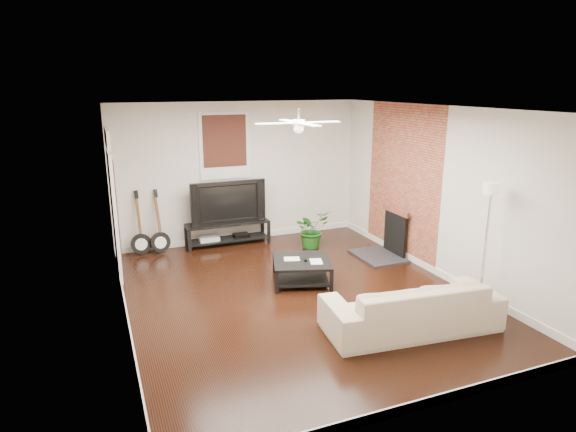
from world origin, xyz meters
The scene contains 14 objects.
room centered at (0.00, 0.00, 1.40)m, with size 5.01×6.01×2.81m.
brick_accent centered at (2.49, 1.00, 1.40)m, with size 0.02×2.20×2.80m, color #A04433.
fireplace centered at (2.20, 1.00, 0.46)m, with size 0.80×1.10×0.92m, color black.
window_back centered at (-0.30, 2.97, 1.95)m, with size 1.00×0.06×1.30m, color #3C1910.
door_left centered at (-2.46, 1.90, 1.25)m, with size 0.08×1.00×2.50m, color white.
tv_stand centered at (-0.35, 2.78, 0.23)m, with size 1.66×0.44×0.46m, color black.
tv centered at (-0.35, 2.80, 0.89)m, with size 1.49×0.19×0.86m, color black.
coffee_table centered at (0.26, 0.44, 0.19)m, with size 0.90×0.90×0.38m, color black.
sofa centered at (0.95, -1.55, 0.33)m, with size 2.29×0.89×0.67m, color #C0AF90.
floor_lamp centered at (2.20, -1.45, 0.93)m, with size 0.31×0.31×1.87m, color silver, non-canonical shape.
potted_plant centered at (1.13, 1.97, 0.37)m, with size 0.67×0.58×0.75m, color #1C5A19.
guitar_left centered at (-2.03, 2.75, 0.62)m, with size 0.38×0.27×1.24m, color black, non-canonical shape.
guitar_right centered at (-1.68, 2.72, 0.62)m, with size 0.38×0.27×1.24m, color black, non-canonical shape.
ceiling_fan centered at (0.00, 0.00, 2.60)m, with size 1.24×1.24×0.32m, color white, non-canonical shape.
Camera 1 is at (-2.73, -6.41, 3.13)m, focal length 30.72 mm.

